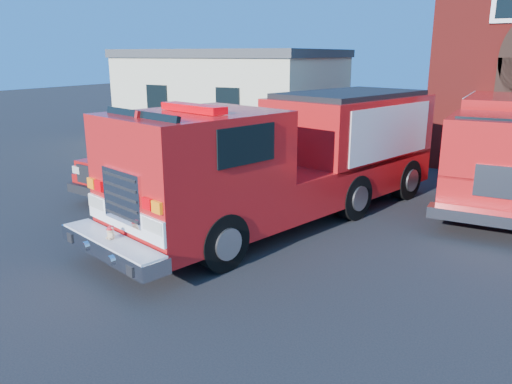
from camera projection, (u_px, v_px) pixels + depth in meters
The scene contains 5 objects.
ground at pixel (280, 233), 11.89m from camera, with size 100.00×100.00×0.00m, color black.
side_building at pixel (236, 91), 26.46m from camera, with size 10.20×8.20×4.35m.
fire_engine at pixel (292, 156), 12.55m from camera, with size 5.59×10.56×3.14m.
pickup_truck at pixel (176, 157), 15.72m from camera, with size 3.06×6.49×2.05m.
secondary_truck at pixel (509, 144), 14.68m from camera, with size 2.83×8.89×2.88m.
Camera 1 is at (4.87, -10.11, 4.11)m, focal length 35.00 mm.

